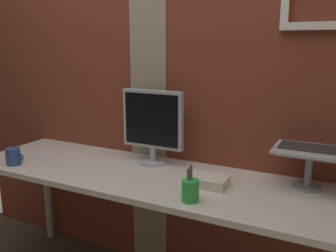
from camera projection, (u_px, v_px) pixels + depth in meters
brick_wall_back at (167, 66)px, 2.16m from camera, size 3.04×0.16×2.57m
desk at (159, 189)px, 1.92m from camera, size 2.25×0.61×0.74m
monitor at (152, 123)px, 2.08m from camera, size 0.37×0.18×0.42m
laptop_stand at (309, 163)px, 1.73m from camera, size 0.28×0.22×0.18m
laptop at (313, 135)px, 1.76m from camera, size 0.33×0.30×0.25m
pen_cup at (190, 190)px, 1.60m from camera, size 0.08×0.08×0.16m
coffee_mug at (14, 157)px, 2.08m from camera, size 0.12×0.08×0.09m
paper_clutter_stack at (207, 181)px, 1.78m from camera, size 0.21×0.15×0.05m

